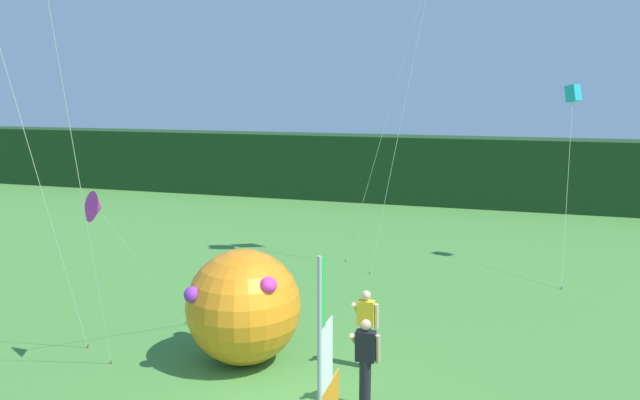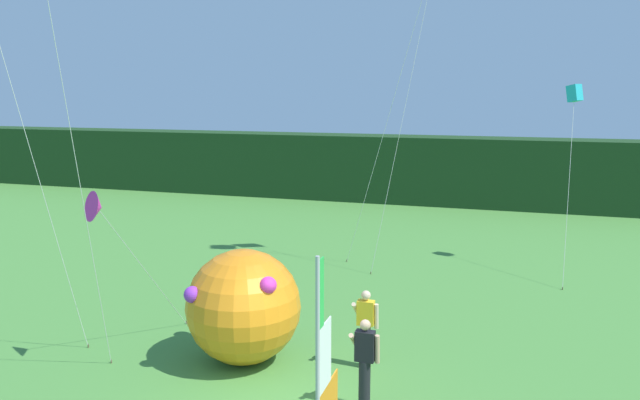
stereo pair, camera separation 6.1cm
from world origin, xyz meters
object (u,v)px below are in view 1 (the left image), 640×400
object	(u,v)px
kite_magenta_delta_0	(97,208)
banner_flag	(325,382)
person_mid_field	(366,326)
inflatable_balloon	(243,306)
person_near_banner	(365,361)
kite_cyan_box_2	(573,95)

from	to	relation	value
kite_magenta_delta_0	banner_flag	bearing A→B (deg)	-24.59
person_mid_field	inflatable_balloon	distance (m)	2.67
person_near_banner	person_mid_field	world-z (taller)	person_near_banner
person_near_banner	kite_cyan_box_2	bearing A→B (deg)	68.94
banner_flag	person_mid_field	size ratio (longest dim) A/B	2.17
inflatable_balloon	kite_cyan_box_2	world-z (taller)	kite_cyan_box_2
banner_flag	inflatable_balloon	size ratio (longest dim) A/B	1.48
banner_flag	kite_cyan_box_2	bearing A→B (deg)	72.73
inflatable_balloon	person_near_banner	bearing A→B (deg)	-21.73
banner_flag	person_near_banner	size ratio (longest dim) A/B	2.14
kite_magenta_delta_0	person_mid_field	bearing A→B (deg)	18.34
inflatable_balloon	kite_magenta_delta_0	bearing A→B (deg)	-154.56
person_mid_field	kite_magenta_delta_0	world-z (taller)	kite_magenta_delta_0
person_near_banner	kite_cyan_box_2	xyz separation A→B (m)	(4.27, 11.08, 4.80)
kite_cyan_box_2	inflatable_balloon	bearing A→B (deg)	-126.19
inflatable_balloon	kite_magenta_delta_0	world-z (taller)	kite_magenta_delta_0
banner_flag	kite_cyan_box_2	distance (m)	14.89
inflatable_balloon	kite_cyan_box_2	distance (m)	13.05
person_near_banner	inflatable_balloon	bearing A→B (deg)	158.27
person_mid_field	kite_cyan_box_2	world-z (taller)	kite_cyan_box_2
inflatable_balloon	person_mid_field	bearing A→B (deg)	10.53
person_near_banner	kite_cyan_box_2	distance (m)	12.80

